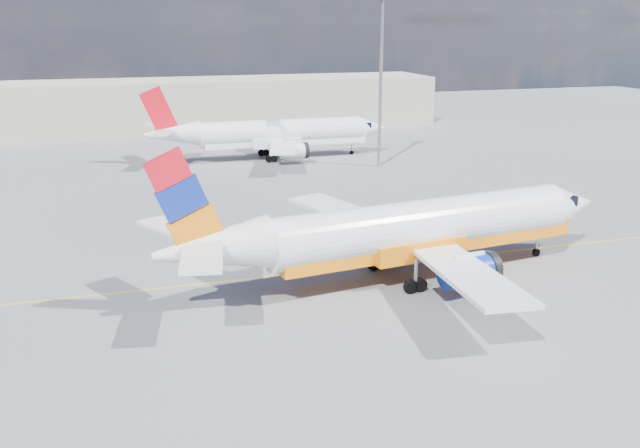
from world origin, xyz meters
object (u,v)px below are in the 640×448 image
object	(u,v)px
gse_tug	(541,216)
traffic_cone	(410,283)
main_jet	(409,230)
second_jet	(274,134)

from	to	relation	value
gse_tug	traffic_cone	xyz separation A→B (m)	(-16.87, -10.06, -0.66)
main_jet	second_jet	size ratio (longest dim) A/B	1.09
second_jet	traffic_cone	distance (m)	47.59
main_jet	traffic_cone	xyz separation A→B (m)	(-0.50, -1.57, -3.24)
gse_tug	main_jet	bearing A→B (deg)	-163.30
traffic_cone	gse_tug	bearing A→B (deg)	30.82
gse_tug	traffic_cone	size ratio (longest dim) A/B	5.65
main_jet	gse_tug	size ratio (longest dim) A/B	11.75
second_jet	main_jet	bearing A→B (deg)	-91.52
second_jet	gse_tug	distance (m)	40.20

